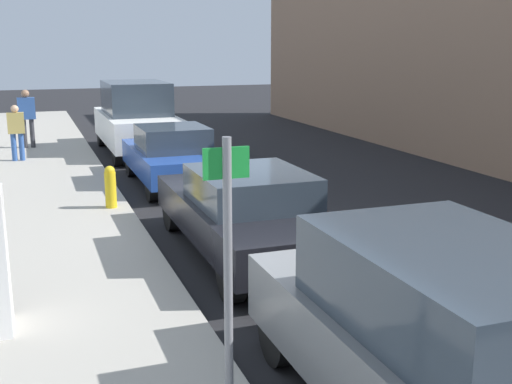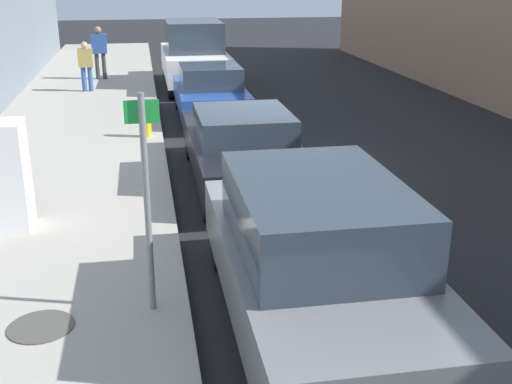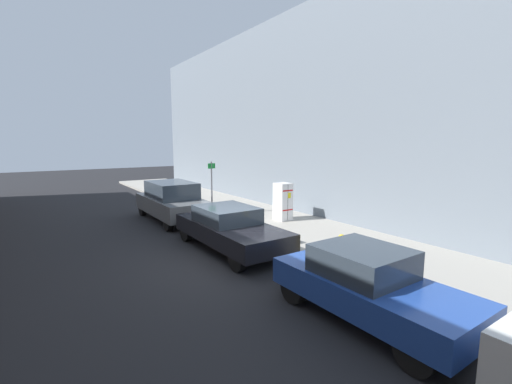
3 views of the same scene
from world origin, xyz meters
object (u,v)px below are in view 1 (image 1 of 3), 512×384
(street_sign_post, at_px, (228,275))
(pedestrian_standing_near, at_px, (16,129))
(fire_hydrant, at_px, (110,186))
(parked_suv_gray, at_px, (452,345))
(parked_sedan_dark, at_px, (247,211))
(pedestrian_walking_far, at_px, (27,114))
(parked_van_white, at_px, (136,118))
(parked_hatchback_blue, at_px, (172,156))

(street_sign_post, distance_m, pedestrian_standing_near, 14.07)
(street_sign_post, relative_size, fire_hydrant, 2.98)
(pedestrian_standing_near, height_order, parked_suv_gray, parked_suv_gray)
(fire_hydrant, xyz_separation_m, parked_suv_gray, (1.69, -8.40, 0.31))
(fire_hydrant, xyz_separation_m, parked_sedan_dark, (1.69, -3.24, 0.15))
(pedestrian_walking_far, distance_m, parked_suv_gray, 17.05)
(fire_hydrant, bearing_deg, pedestrian_walking_far, 99.63)
(fire_hydrant, bearing_deg, parked_van_white, 76.51)
(pedestrian_walking_far, relative_size, parked_sedan_dark, 0.38)
(pedestrian_walking_far, height_order, parked_hatchback_blue, pedestrian_walking_far)
(street_sign_post, relative_size, parked_hatchback_blue, 0.62)
(parked_sedan_dark, relative_size, parked_hatchback_blue, 1.18)
(parked_suv_gray, relative_size, parked_sedan_dark, 0.99)
(pedestrian_walking_far, relative_size, parked_suv_gray, 0.38)
(pedestrian_standing_near, bearing_deg, parked_suv_gray, 117.02)
(fire_hydrant, xyz_separation_m, pedestrian_standing_near, (-1.72, 6.08, 0.43))
(street_sign_post, bearing_deg, pedestrian_walking_far, 94.81)
(pedestrian_walking_far, relative_size, parked_van_white, 0.35)
(street_sign_post, relative_size, pedestrian_walking_far, 1.39)
(parked_hatchback_blue, distance_m, parked_van_white, 4.89)
(parked_hatchback_blue, bearing_deg, pedestrian_walking_far, 116.66)
(fire_hydrant, relative_size, parked_suv_gray, 0.18)
(pedestrian_walking_far, xyz_separation_m, parked_hatchback_blue, (3.11, -6.19, -0.46))
(street_sign_post, distance_m, parked_hatchback_blue, 10.24)
(pedestrian_walking_far, relative_size, pedestrian_standing_near, 1.17)
(pedestrian_standing_near, height_order, parked_hatchback_blue, pedestrian_standing_near)
(fire_hydrant, relative_size, pedestrian_standing_near, 0.55)
(fire_hydrant, xyz_separation_m, parked_van_white, (1.69, 7.05, 0.51))
(pedestrian_walking_far, distance_m, parked_hatchback_blue, 6.94)
(street_sign_post, height_order, pedestrian_standing_near, street_sign_post)
(pedestrian_standing_near, height_order, parked_sedan_dark, pedestrian_standing_near)
(street_sign_post, distance_m, parked_van_white, 15.04)
(fire_hydrant, height_order, pedestrian_walking_far, pedestrian_walking_far)
(fire_hydrant, distance_m, parked_van_white, 7.26)
(pedestrian_standing_near, xyz_separation_m, parked_sedan_dark, (3.41, -9.32, -0.28))
(pedestrian_walking_far, height_order, pedestrian_standing_near, pedestrian_walking_far)
(parked_suv_gray, xyz_separation_m, parked_van_white, (0.00, 15.44, 0.20))
(parked_suv_gray, bearing_deg, parked_hatchback_blue, 90.00)
(fire_hydrant, bearing_deg, parked_hatchback_blue, 52.12)
(parked_suv_gray, bearing_deg, street_sign_post, 163.70)
(pedestrian_walking_far, height_order, parked_sedan_dark, pedestrian_walking_far)
(pedestrian_walking_far, xyz_separation_m, parked_sedan_dark, (3.11, -11.60, -0.46))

